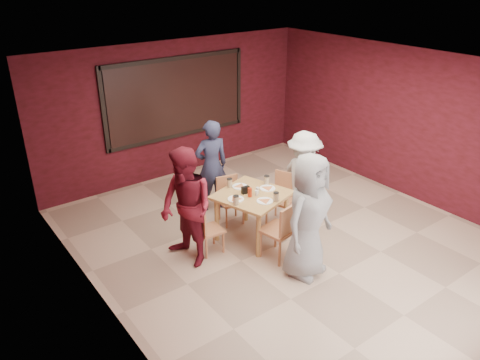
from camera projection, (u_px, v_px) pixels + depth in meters
floor at (288, 241)px, 7.68m from camera, size 7.00×7.00×0.00m
window_blinds at (177, 98)px, 9.49m from camera, size 3.00×0.02×1.50m
dining_table at (252, 199)px, 7.49m from camera, size 1.27×1.27×0.95m
chair_front at (283, 228)px, 7.00m from camera, size 0.54×0.54×0.96m
chair_back at (229, 197)px, 8.11m from camera, size 0.47×0.47×0.82m
chair_left at (206, 228)px, 7.20m from camera, size 0.40×0.40×0.78m
chair_right at (283, 195)px, 8.08m from camera, size 0.56×0.56×0.89m
diner_front at (308, 216)px, 6.52m from camera, size 1.03×0.79×1.87m
diner_back at (211, 166)px, 8.36m from camera, size 0.69×0.53×1.70m
diner_left at (186, 208)px, 6.80m from camera, size 0.78×0.95×1.82m
diner_right at (303, 178)px, 7.98m from camera, size 0.83×1.16×1.63m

